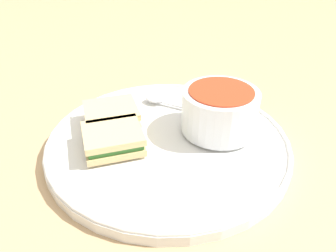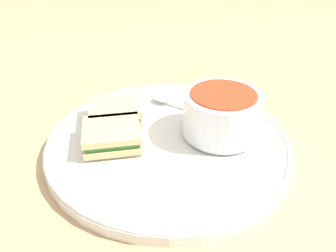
% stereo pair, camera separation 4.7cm
% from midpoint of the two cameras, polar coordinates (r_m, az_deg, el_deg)
% --- Properties ---
extents(ground_plane, '(2.40, 2.40, 0.00)m').
position_cam_midpoint_polar(ground_plane, '(0.49, -2.74, -3.74)').
color(ground_plane, tan).
extents(plate, '(0.35, 0.35, 0.02)m').
position_cam_midpoint_polar(plate, '(0.49, -2.77, -2.77)').
color(plate, white).
rests_on(plate, ground_plane).
extents(soup_bowl, '(0.11, 0.11, 0.06)m').
position_cam_midpoint_polar(soup_bowl, '(0.48, 6.23, 2.68)').
color(soup_bowl, white).
rests_on(soup_bowl, plate).
extents(spoon, '(0.10, 0.10, 0.01)m').
position_cam_midpoint_polar(spoon, '(0.57, -3.73, 4.39)').
color(spoon, silver).
rests_on(spoon, plate).
extents(sandwich_half_near, '(0.07, 0.08, 0.03)m').
position_cam_midpoint_polar(sandwich_half_near, '(0.52, -12.45, 1.82)').
color(sandwich_half_near, '#DBBC7F').
rests_on(sandwich_half_near, plate).
extents(sandwich_half_far, '(0.07, 0.08, 0.03)m').
position_cam_midpoint_polar(sandwich_half_far, '(0.46, -12.50, -2.03)').
color(sandwich_half_far, '#DBBC7F').
rests_on(sandwich_half_far, plate).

